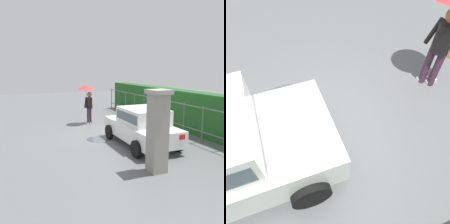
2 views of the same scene
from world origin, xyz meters
The scene contains 2 objects.
ground_plane centered at (0.00, 0.00, 0.00)m, with size 40.00×40.00×0.00m, color slate.
puddle_near centered at (0.61, -0.86, 0.00)m, with size 1.08×1.08×0.00m, color #4C545B.
Camera 2 is at (0.75, 2.40, 3.56)m, focal length 35.88 mm.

